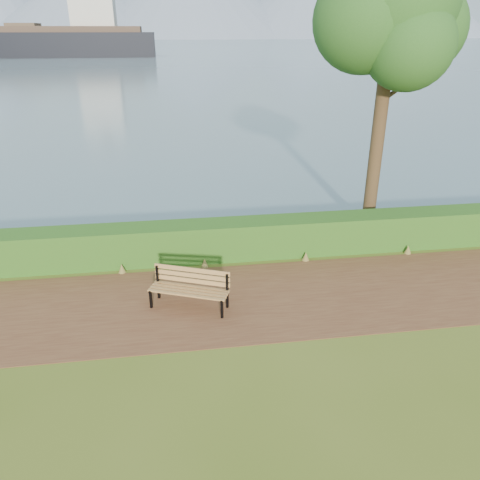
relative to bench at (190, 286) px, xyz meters
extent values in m
plane|color=#52621C|center=(1.55, -0.24, -0.50)|extent=(140.00, 140.00, 0.00)
cube|color=#5A311F|center=(1.55, 0.06, -0.50)|extent=(40.00, 3.40, 0.01)
cube|color=#204F16|center=(1.55, 2.36, 0.00)|extent=(32.00, 0.85, 1.00)
cube|color=#4A6577|center=(1.55, 259.76, -0.50)|extent=(700.00, 510.00, 0.00)
cone|color=gray|center=(-58.45, 394.76, 23.50)|extent=(160.00, 160.00, 48.00)
cone|color=gray|center=(111.55, 399.76, 24.50)|extent=(170.00, 170.00, 50.00)
cone|color=gray|center=(201.55, 409.76, 28.50)|extent=(150.00, 150.00, 58.00)
cone|color=gray|center=(-8.45, 429.76, 17.00)|extent=(120.00, 120.00, 35.00)
cone|color=gray|center=(151.55, 424.76, 19.50)|extent=(130.00, 130.00, 40.00)
cube|color=black|center=(-0.87, 0.03, -0.29)|extent=(0.07, 0.07, 0.44)
cube|color=black|center=(-0.71, 0.43, -0.09)|extent=(0.07, 0.07, 0.84)
cube|color=black|center=(-0.79, 0.23, -0.10)|extent=(0.24, 0.49, 0.05)
cube|color=black|center=(0.64, -0.59, -0.29)|extent=(0.07, 0.07, 0.44)
cube|color=black|center=(0.80, -0.20, -0.09)|extent=(0.07, 0.07, 0.84)
cube|color=black|center=(0.72, -0.40, -0.10)|extent=(0.24, 0.49, 0.05)
cube|color=#9D723D|center=(-0.11, -0.25, -0.07)|extent=(1.65, 0.75, 0.03)
cube|color=#9D723D|center=(-0.06, -0.14, -0.07)|extent=(1.65, 0.75, 0.03)
cube|color=#9D723D|center=(-0.01, -0.03, -0.07)|extent=(1.65, 0.75, 0.03)
cube|color=#9D723D|center=(0.04, 0.09, -0.07)|extent=(1.65, 0.75, 0.03)
cube|color=#9D723D|center=(0.06, 0.14, 0.05)|extent=(1.63, 0.71, 0.10)
cube|color=#9D723D|center=(0.06, 0.14, 0.19)|extent=(1.63, 0.71, 0.10)
cube|color=#9D723D|center=(0.06, 0.14, 0.32)|extent=(1.63, 0.71, 0.10)
cylinder|color=#3C2A18|center=(5.59, 3.58, 2.90)|extent=(0.38, 0.38, 6.80)
sphere|color=#1E4E1A|center=(5.59, 3.58, 5.73)|extent=(3.21, 3.21, 3.21)
sphere|color=#1E4E1A|center=(6.47, 3.76, 5.16)|extent=(2.46, 2.46, 2.46)
sphere|color=#1E4E1A|center=(4.82, 3.47, 5.35)|extent=(2.64, 2.64, 2.64)
sphere|color=#1E4E1A|center=(5.80, 2.89, 4.79)|extent=(2.27, 2.27, 2.27)
cylinder|color=#3C2A18|center=(6.02, 3.58, 3.65)|extent=(0.99, 0.11, 0.74)
cylinder|color=#3C2A18|center=(5.21, 3.67, 4.12)|extent=(0.77, 0.36, 0.68)
cube|color=beige|center=(-15.67, 109.72, 10.82)|extent=(9.37, 8.61, 11.32)
cube|color=brown|center=(-30.90, 109.53, 6.09)|extent=(6.26, 6.87, 0.82)
camera|label=1|loc=(-0.21, -9.00, 5.13)|focal=35.00mm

